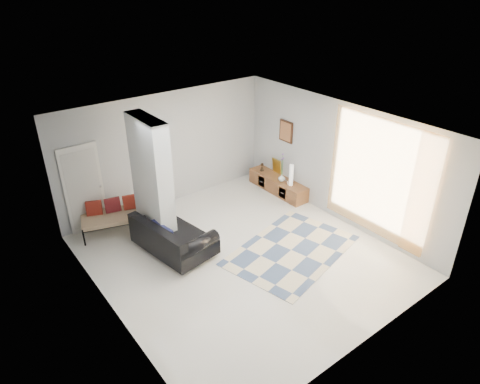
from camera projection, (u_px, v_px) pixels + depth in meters
floor at (242, 256)px, 8.89m from camera, size 6.00×6.00×0.00m
ceiling at (243, 128)px, 7.58m from camera, size 6.00×6.00×0.00m
wall_back at (166, 150)px, 10.33m from camera, size 6.00×0.00×6.00m
wall_front at (370, 276)px, 6.13m from camera, size 6.00×0.00×6.00m
wall_left at (105, 248)px, 6.75m from camera, size 0.00×6.00×6.00m
wall_right at (338, 162)px, 9.71m from camera, size 0.00×6.00×6.00m
partition_column at (152, 183)px, 8.76m from camera, size 0.35×1.20×2.80m
hallway_door at (84, 189)px, 9.35m from camera, size 0.85×0.06×2.04m
curtain at (378, 178)px, 8.84m from camera, size 0.00×2.55×2.55m
wall_art at (286, 131)px, 10.77m from camera, size 0.04×0.45×0.55m
media_console at (278, 185)px, 11.34m from camera, size 0.45×1.87×0.80m
loveseat at (171, 238)px, 8.86m from camera, size 1.28×1.89×0.76m
daybed at (120, 214)px, 9.59m from camera, size 1.87×1.21×0.77m
area_rug at (291, 250)px, 9.06m from camera, size 3.11×2.43×0.01m
cylinder_lamp at (291, 175)px, 10.76m from camera, size 0.10×0.10×0.56m
bronze_figurine at (262, 167)px, 11.59m from camera, size 0.12×0.12×0.23m
vase at (282, 178)px, 11.05m from camera, size 0.18×0.18×0.19m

